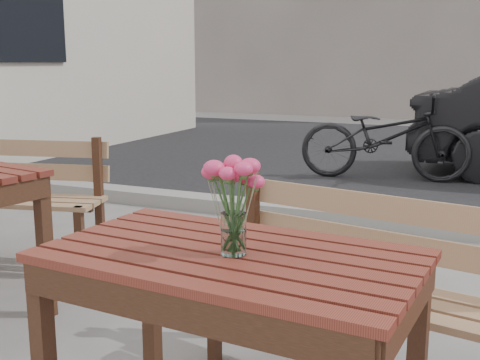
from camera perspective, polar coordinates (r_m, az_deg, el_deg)
The scene contains 6 objects.
street at distance 6.93m, azimuth 17.81°, elevation -0.03°, with size 30.00×8.12×0.12m.
main_table at distance 1.95m, azimuth -0.87°, elevation -10.09°, with size 1.22×0.77×0.72m.
main_bench at distance 2.51m, azimuth 12.06°, elevation -7.93°, with size 1.38×0.64×0.83m.
main_vase at distance 1.83m, azimuth -0.62°, elevation -1.27°, with size 0.17×0.17×0.31m.
second_bench at distance 4.25m, azimuth -21.47°, elevation -0.38°, with size 1.43×0.72×0.85m.
bicycle at distance 6.92m, azimuth 13.53°, elevation 4.03°, with size 0.65×1.86×0.98m, color black.
Camera 1 is at (0.64, -1.71, 1.31)m, focal length 45.00 mm.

